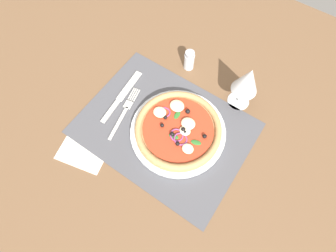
% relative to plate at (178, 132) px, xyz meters
% --- Properties ---
extents(ground_plane, '(1.90, 1.40, 0.02)m').
position_rel_plate_xyz_m(ground_plane, '(-0.04, -0.01, -0.02)').
color(ground_plane, brown).
extents(placemat, '(0.46, 0.35, 0.00)m').
position_rel_plate_xyz_m(placemat, '(-0.04, -0.01, -0.01)').
color(placemat, '#4C4C51').
rests_on(placemat, ground_plane).
extents(plate, '(0.26, 0.26, 0.01)m').
position_rel_plate_xyz_m(plate, '(0.00, 0.00, 0.00)').
color(plate, white).
rests_on(plate, placemat).
extents(pizza, '(0.24, 0.24, 0.03)m').
position_rel_plate_xyz_m(pizza, '(-0.00, 0.00, 0.02)').
color(pizza, tan).
rests_on(pizza, plate).
extents(fork, '(0.05, 0.18, 0.00)m').
position_rel_plate_xyz_m(fork, '(-0.16, -0.03, -0.00)').
color(fork, silver).
rests_on(fork, placemat).
extents(knife, '(0.03, 0.20, 0.01)m').
position_rel_plate_xyz_m(knife, '(-0.20, 0.01, -0.00)').
color(knife, silver).
rests_on(knife, placemat).
extents(wine_glass, '(0.07, 0.07, 0.15)m').
position_rel_plate_xyz_m(wine_glass, '(0.09, 0.19, 0.09)').
color(wine_glass, silver).
rests_on(wine_glass, ground_plane).
extents(napkin, '(0.15, 0.14, 0.00)m').
position_rel_plate_xyz_m(napkin, '(-0.19, -0.18, -0.01)').
color(napkin, silver).
rests_on(napkin, ground_plane).
extents(pepper_shaker, '(0.03, 0.03, 0.07)m').
position_rel_plate_xyz_m(pepper_shaker, '(-0.10, 0.21, 0.02)').
color(pepper_shaker, silver).
rests_on(pepper_shaker, ground_plane).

